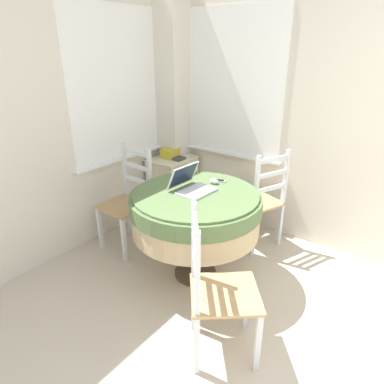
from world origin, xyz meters
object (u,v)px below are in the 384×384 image
Objects in this scene: dining_chair_near_back_window at (128,202)px; book_on_cabinet at (175,158)px; storage_box at (170,153)px; corner_cabinet at (173,185)px; dining_chair_camera_near at (217,291)px; round_dining_table at (196,210)px; computer_mouse at (214,181)px; cell_phone at (220,181)px; dining_chair_near_right_window at (259,201)px; laptop at (192,186)px.

dining_chair_near_back_window reaches higher than book_on_cabinet.
corner_cabinet is at bearing -44.22° from storage_box.
book_on_cabinet is at bearing -108.64° from corner_cabinet.
book_on_cabinet is at bearing 47.08° from dining_chair_camera_near.
round_dining_table is 1.23m from book_on_cabinet.
computer_mouse reaches higher than cell_phone.
computer_mouse is (0.25, -0.00, 0.17)m from round_dining_table.
dining_chair_near_back_window is at bearing 89.21° from round_dining_table.
dining_chair_near_back_window is 5.52× the size of storage_box.
book_on_cabinet is (0.05, 1.09, 0.22)m from dining_chair_near_right_window.
round_dining_table is at bearing 46.13° from dining_chair_camera_near.
round_dining_table is at bearing -132.31° from book_on_cabinet.
storage_box is at bearing 49.56° from round_dining_table.
storage_box is at bearing 48.59° from laptop.
computer_mouse is 1.09m from book_on_cabinet.
computer_mouse is 1.14m from storage_box.
dining_chair_near_right_window reaches higher than laptop.
dining_chair_camera_near is (-0.88, -0.57, -0.32)m from cell_phone.
dining_chair_near_back_window is at bearing -172.94° from book_on_cabinet.
storage_box is (-0.01, 0.01, 0.39)m from corner_cabinet.
round_dining_table is 1.07× the size of dining_chair_camera_near.
cell_phone is at bearing -118.13° from corner_cabinet.
dining_chair_near_right_window is at bearing 16.54° from dining_chair_camera_near.
dining_chair_near_back_window and dining_chair_near_right_window have the same top height.
storage_box is (1.39, 1.56, 0.26)m from dining_chair_camera_near.
dining_chair_near_back_window is 1.00× the size of dining_chair_near_right_window.
computer_mouse is at bearing -12.79° from laptop.
computer_mouse is at bearing -0.93° from round_dining_table.
dining_chair_near_back_window is 4.33× the size of book_on_cabinet.
dining_chair_camera_near reaches higher than corner_cabinet.
laptop is 2.71× the size of cell_phone.
computer_mouse is (0.24, -0.05, -0.02)m from laptop.
dining_chair_camera_near is (-0.57, -1.39, 0.00)m from dining_chair_near_back_window.
laptop is at bearing -133.39° from book_on_cabinet.
corner_cabinet is at bearing 47.65° from laptop.
computer_mouse is at bearing -120.61° from storage_box.
dining_chair_near_back_window is at bearing -168.56° from storage_box.
corner_cabinet is 2.95× the size of book_on_cabinet.
dining_chair_near_back_window reaches higher than cell_phone.
storage_box is at bearing 62.87° from cell_phone.
corner_cabinet is at bearing 48.65° from round_dining_table.
round_dining_table is 0.20m from laptop.
computer_mouse is 0.65m from dining_chair_near_right_window.
storage_box is (0.58, 0.98, -0.07)m from computer_mouse.
dining_chair_near_right_window is 1.47× the size of corner_cabinet.
round_dining_table is at bearing 179.07° from computer_mouse.
storage_box is at bearing 48.24° from dining_chair_camera_near.
laptop reaches higher than round_dining_table.
book_on_cabinet is at bearing 87.57° from dining_chair_near_right_window.
dining_chair_near_right_window is 1.40m from dining_chair_camera_near.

